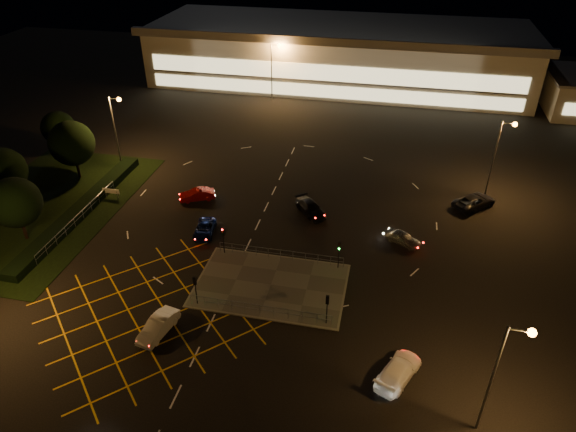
% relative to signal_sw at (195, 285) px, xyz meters
% --- Properties ---
extents(ground, '(180.00, 180.00, 0.00)m').
position_rel_signal_sw_xyz_m(ground, '(4.00, 5.99, -2.37)').
color(ground, black).
rests_on(ground, ground).
extents(pedestrian_island, '(14.00, 9.00, 0.12)m').
position_rel_signal_sw_xyz_m(pedestrian_island, '(6.00, 3.99, -2.31)').
color(pedestrian_island, '#4C4944').
rests_on(pedestrian_island, ground).
extents(grass_verge, '(18.00, 30.00, 0.08)m').
position_rel_signal_sw_xyz_m(grass_verge, '(-24.00, 11.99, -2.33)').
color(grass_verge, black).
rests_on(grass_verge, ground).
extents(hedge, '(2.00, 26.00, 1.00)m').
position_rel_signal_sw_xyz_m(hedge, '(-19.00, 11.99, -1.87)').
color(hedge, black).
rests_on(hedge, ground).
extents(supermarket, '(72.00, 26.50, 10.50)m').
position_rel_signal_sw_xyz_m(supermarket, '(4.00, 67.95, 2.95)').
color(supermarket, beige).
rests_on(supermarket, ground).
extents(streetlight_se, '(1.78, 0.56, 10.03)m').
position_rel_signal_sw_xyz_m(streetlight_se, '(24.44, -8.01, 4.20)').
color(streetlight_se, slate).
rests_on(streetlight_se, ground).
extents(streetlight_nw, '(1.78, 0.56, 10.03)m').
position_rel_signal_sw_xyz_m(streetlight_nw, '(-19.56, 23.99, 4.20)').
color(streetlight_nw, slate).
rests_on(streetlight_nw, ground).
extents(streetlight_ne, '(1.78, 0.56, 10.03)m').
position_rel_signal_sw_xyz_m(streetlight_ne, '(28.44, 25.99, 4.20)').
color(streetlight_ne, slate).
rests_on(streetlight_ne, ground).
extents(streetlight_far_left, '(1.78, 0.56, 10.03)m').
position_rel_signal_sw_xyz_m(streetlight_far_left, '(-5.56, 53.99, 4.20)').
color(streetlight_far_left, slate).
rests_on(streetlight_far_left, ground).
extents(streetlight_far_right, '(1.78, 0.56, 10.03)m').
position_rel_signal_sw_xyz_m(streetlight_far_right, '(34.44, 55.99, 4.20)').
color(streetlight_far_right, slate).
rests_on(streetlight_far_right, ground).
extents(signal_sw, '(0.28, 0.30, 3.15)m').
position_rel_signal_sw_xyz_m(signal_sw, '(0.00, 0.00, 0.00)').
color(signal_sw, black).
rests_on(signal_sw, pedestrian_island).
extents(signal_se, '(0.28, 0.30, 3.15)m').
position_rel_signal_sw_xyz_m(signal_se, '(12.00, 0.00, 0.00)').
color(signal_se, black).
rests_on(signal_se, pedestrian_island).
extents(signal_nw, '(0.28, 0.30, 3.15)m').
position_rel_signal_sw_xyz_m(signal_nw, '(0.00, 7.99, 0.00)').
color(signal_nw, black).
rests_on(signal_nw, pedestrian_island).
extents(signal_ne, '(0.28, 0.30, 3.15)m').
position_rel_signal_sw_xyz_m(signal_ne, '(12.00, 7.99, 0.00)').
color(signal_ne, black).
rests_on(signal_ne, pedestrian_island).
extents(tree_b, '(5.40, 5.40, 7.35)m').
position_rel_signal_sw_xyz_m(tree_b, '(-28.00, 11.99, 2.28)').
color(tree_b, black).
rests_on(tree_b, ground).
extents(tree_c, '(5.76, 5.76, 7.84)m').
position_rel_signal_sw_xyz_m(tree_c, '(-24.00, 19.99, 2.59)').
color(tree_c, black).
rests_on(tree_c, ground).
extents(tree_d, '(4.68, 4.68, 6.37)m').
position_rel_signal_sw_xyz_m(tree_d, '(-30.00, 25.99, 1.65)').
color(tree_d, black).
rests_on(tree_d, ground).
extents(tree_e, '(5.40, 5.40, 7.35)m').
position_rel_signal_sw_xyz_m(tree_e, '(-22.00, 5.99, 2.28)').
color(tree_e, black).
rests_on(tree_e, ground).
extents(car_queue_white, '(2.45, 4.76, 1.49)m').
position_rel_signal_sw_xyz_m(car_queue_white, '(-1.98, -4.07, -1.62)').
color(car_queue_white, silver).
rests_on(car_queue_white, ground).
extents(car_left_blue, '(2.66, 4.66, 1.23)m').
position_rel_signal_sw_xyz_m(car_left_blue, '(-3.27, 11.04, -1.75)').
color(car_left_blue, '#0C1848').
rests_on(car_left_blue, ground).
extents(car_far_dkgrey, '(4.69, 5.08, 1.43)m').
position_rel_signal_sw_xyz_m(car_far_dkgrey, '(7.50, 17.70, -1.65)').
color(car_far_dkgrey, black).
rests_on(car_far_dkgrey, ground).
extents(car_right_silver, '(4.20, 3.26, 1.34)m').
position_rel_signal_sw_xyz_m(car_right_silver, '(18.25, 13.82, -1.70)').
color(car_right_silver, '#9FA2A6').
rests_on(car_right_silver, ground).
extents(car_circ_red, '(4.56, 3.23, 1.43)m').
position_rel_signal_sw_xyz_m(car_circ_red, '(-6.69, 17.85, -1.65)').
color(car_circ_red, maroon).
rests_on(car_circ_red, ground).
extents(car_east_grey, '(5.81, 5.72, 1.55)m').
position_rel_signal_sw_xyz_m(car_east_grey, '(26.40, 23.20, -1.59)').
color(car_east_grey, black).
rests_on(car_east_grey, ground).
extents(car_approach_white, '(4.15, 5.61, 1.51)m').
position_rel_signal_sw_xyz_m(car_approach_white, '(18.34, -4.65, -1.61)').
color(car_approach_white, white).
rests_on(car_approach_white, ground).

